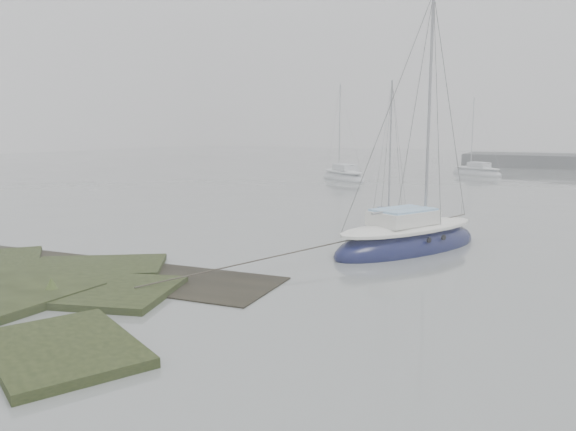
{
  "coord_description": "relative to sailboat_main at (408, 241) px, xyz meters",
  "views": [
    {
      "loc": [
        9.31,
        -7.51,
        4.35
      ],
      "look_at": [
        1.52,
        6.77,
        1.8
      ],
      "focal_mm": 35.0,
      "sensor_mm": 36.0,
      "label": 1
    }
  ],
  "objects": [
    {
      "name": "sailboat_main",
      "position": [
        0.0,
        0.0,
        0.0
      ],
      "size": [
        4.94,
        7.19,
        9.7
      ],
      "rotation": [
        0.0,
        0.0,
        -0.43
      ],
      "color": "#0E1239",
      "rests_on": "ground"
    },
    {
      "name": "sailboat_white",
      "position": [
        -1.5,
        2.64,
        -0.09
      ],
      "size": [
        3.75,
        4.95,
        6.78
      ],
      "rotation": [
        0.0,
        0.0,
        0.52
      ],
      "color": "silver",
      "rests_on": "ground"
    },
    {
      "name": "ground",
      "position": [
        -3.6,
        18.01,
        -0.3
      ],
      "size": [
        160.0,
        160.0,
        0.0
      ],
      "primitive_type": "plane",
      "color": "slate",
      "rests_on": "ground"
    },
    {
      "name": "sailboat_far_a",
      "position": [
        -12.79,
        24.13,
        -0.03
      ],
      "size": [
        6.01,
        5.33,
        8.58
      ],
      "rotation": [
        0.0,
        0.0,
        0.9
      ],
      "color": "#B7BCC0",
      "rests_on": "ground"
    },
    {
      "name": "sailboat_far_c",
      "position": [
        -3.89,
        34.8,
        -0.06
      ],
      "size": [
        5.63,
        4.3,
        7.72
      ],
      "rotation": [
        0.0,
        0.0,
        1.04
      ],
      "color": "silver",
      "rests_on": "ground"
    }
  ]
}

